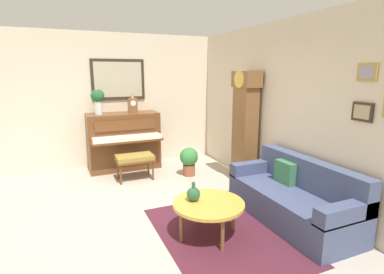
# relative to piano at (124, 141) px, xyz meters

# --- Properties ---
(ground_plane) EXTENTS (6.40, 6.00, 0.10)m
(ground_plane) POSITION_rel_piano_xyz_m (2.23, -0.26, -0.65)
(ground_plane) COLOR #B2A899
(wall_left) EXTENTS (0.13, 4.90, 2.80)m
(wall_left) POSITION_rel_piano_xyz_m (-0.37, -0.26, 0.81)
(wall_left) COLOR beige
(wall_left) RESTS_ON ground_plane
(wall_back) EXTENTS (5.30, 0.13, 2.80)m
(wall_back) POSITION_rel_piano_xyz_m (2.24, 2.14, 0.81)
(wall_back) COLOR beige
(wall_back) RESTS_ON ground_plane
(area_rug) EXTENTS (2.10, 1.50, 0.01)m
(area_rug) POSITION_rel_piano_xyz_m (3.17, 0.60, -0.59)
(area_rug) COLOR #4C1E2D
(area_rug) RESTS_ON ground_plane
(piano) EXTENTS (0.87, 1.44, 1.18)m
(piano) POSITION_rel_piano_xyz_m (0.00, 0.00, 0.00)
(piano) COLOR brown
(piano) RESTS_ON ground_plane
(piano_bench) EXTENTS (0.42, 0.70, 0.48)m
(piano_bench) POSITION_rel_piano_xyz_m (0.77, 0.04, -0.19)
(piano_bench) COLOR brown
(piano_bench) RESTS_ON ground_plane
(grandfather_clock) EXTENTS (0.52, 0.34, 2.03)m
(grandfather_clock) POSITION_rel_piano_xyz_m (1.64, 1.89, 0.37)
(grandfather_clock) COLOR brown
(grandfather_clock) RESTS_ON ground_plane
(couch) EXTENTS (1.90, 0.80, 0.84)m
(couch) POSITION_rel_piano_xyz_m (3.20, 1.68, -0.28)
(couch) COLOR #424C70
(couch) RESTS_ON ground_plane
(coffee_table) EXTENTS (0.88, 0.88, 0.44)m
(coffee_table) POSITION_rel_piano_xyz_m (3.12, 0.43, -0.18)
(coffee_table) COLOR gold
(coffee_table) RESTS_ON ground_plane
(mantel_clock) EXTENTS (0.13, 0.18, 0.38)m
(mantel_clock) POSITION_rel_piano_xyz_m (0.00, 0.21, 0.75)
(mantel_clock) COLOR brown
(mantel_clock) RESTS_ON piano
(flower_vase) EXTENTS (0.26, 0.26, 0.58)m
(flower_vase) POSITION_rel_piano_xyz_m (0.00, -0.47, 0.90)
(flower_vase) COLOR silver
(flower_vase) RESTS_ON piano
(green_jug) EXTENTS (0.17, 0.17, 0.24)m
(green_jug) POSITION_rel_piano_xyz_m (3.00, 0.28, -0.07)
(green_jug) COLOR #234C33
(green_jug) RESTS_ON coffee_table
(potted_plant) EXTENTS (0.36, 0.36, 0.56)m
(potted_plant) POSITION_rel_piano_xyz_m (0.95, 1.08, -0.27)
(potted_plant) COLOR #935138
(potted_plant) RESTS_ON ground_plane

